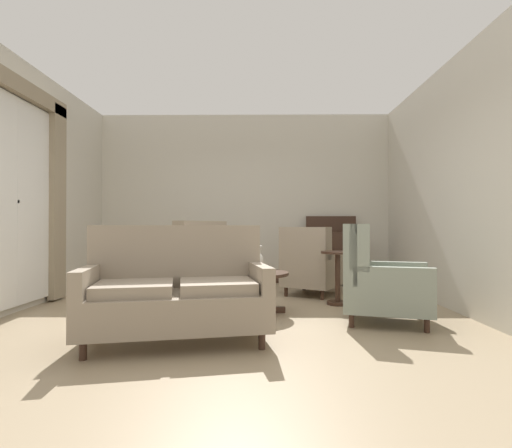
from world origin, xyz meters
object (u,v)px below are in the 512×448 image
coffee_table (255,280)px  porcelain_vase (257,260)px  armchair_near_sideboard (310,266)px  settee (177,293)px  armchair_beside_settee (378,281)px  sideboard (332,255)px  armchair_near_window (192,266)px  side_table (338,273)px

coffee_table → porcelain_vase: size_ratio=2.51×
coffee_table → armchair_near_sideboard: 1.48m
settee → armchair_beside_settee: armchair_beside_settee is taller
armchair_near_sideboard → sideboard: sideboard is taller
coffee_table → armchair_beside_settee: (1.32, -0.44, 0.05)m
armchair_near_window → armchair_near_sideboard: bearing=136.5°
porcelain_vase → settee: settee is taller
porcelain_vase → settee: (-0.72, -1.09, -0.21)m
porcelain_vase → armchair_near_sideboard: armchair_near_sideboard is taller
settee → armchair_near_window: armchair_near_window is taller
coffee_table → side_table: bearing=26.9°
armchair_beside_settee → armchair_near_sideboard: armchair_beside_settee is taller
armchair_near_window → sideboard: 2.59m
sideboard → armchair_near_sideboard: bearing=-116.1°
armchair_beside_settee → settee: bearing=124.8°
sideboard → armchair_beside_settee: bearing=-90.4°
coffee_table → settee: (-0.69, -1.14, 0.04)m
armchair_near_window → armchair_near_sideboard: size_ratio=1.05×
porcelain_vase → sideboard: sideboard is taller
coffee_table → armchair_near_window: bearing=131.1°
settee → side_table: bearing=32.2°
side_table → sideboard: 1.79m
settee → armchair_near_sideboard: (1.50, 2.38, 0.01)m
armchair_beside_settee → side_table: bearing=28.9°
sideboard → porcelain_vase: bearing=-118.9°
armchair_near_window → armchair_beside_settee: size_ratio=1.07×
porcelain_vase → side_table: bearing=29.7°
armchair_near_window → side_table: armchair_near_window is taller
side_table → coffee_table: bearing=-153.1°
side_table → sideboard: bearing=81.9°
sideboard → side_table: bearing=-98.1°
armchair_near_window → armchair_near_sideboard: armchair_near_window is taller
coffee_table → armchair_near_sideboard: armchair_near_sideboard is taller
coffee_table → armchair_near_window: size_ratio=0.70×
porcelain_vase → armchair_near_window: size_ratio=0.28×
settee → sideboard: size_ratio=1.42×
coffee_table → side_table: side_table is taller
coffee_table → sideboard: (1.34, 2.32, 0.15)m
settee → armchair_beside_settee: size_ratio=1.64×
armchair_near_window → settee: bearing=47.1°
sideboard → coffee_table: bearing=-120.0°
side_table → armchair_near_window: bearing=165.7°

